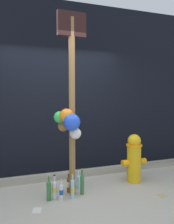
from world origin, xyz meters
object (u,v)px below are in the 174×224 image
object	(u,v)px
bottle_6	(69,184)
bottle_1	(61,192)
bottle_2	(82,184)
fire_hydrant	(134,158)
bottle_5	(78,181)
bottle_3	(78,180)
memorial_post	(70,103)
bottle_4	(73,189)
bottle_0	(55,189)
bottle_7	(49,190)

from	to	relation	value
bottle_6	bottle_1	bearing A→B (deg)	-126.77
bottle_2	fire_hydrant	bearing A→B (deg)	10.47
bottle_5	bottle_3	bearing A→B (deg)	77.36
fire_hydrant	bottle_6	xyz separation A→B (m)	(-1.22, -0.05, -0.30)
memorial_post	bottle_4	xyz separation A→B (m)	(0.01, -0.07, -1.29)
memorial_post	bottle_3	bearing A→B (deg)	56.41
bottle_1	bottle_0	bearing A→B (deg)	133.28
bottle_1	bottle_5	size ratio (longest dim) A/B	0.94
bottle_3	bottle_7	size ratio (longest dim) A/B	0.78
fire_hydrant	bottle_0	distance (m)	1.53
bottle_2	bottle_1	bearing A→B (deg)	-164.87
memorial_post	bottle_1	distance (m)	1.33
bottle_0	bottle_4	size ratio (longest dim) A/B	0.98
bottle_2	bottle_7	distance (m)	0.53
bottle_2	bottle_4	distance (m)	0.20
bottle_0	bottle_1	size ratio (longest dim) A/B	1.14
bottle_0	bottle_6	world-z (taller)	bottle_0
bottle_3	fire_hydrant	bearing A→B (deg)	-7.13
memorial_post	bottle_2	world-z (taller)	memorial_post
bottle_0	bottle_7	distance (m)	0.09
bottle_3	bottle_5	bearing A→B (deg)	-102.64
memorial_post	bottle_2	bearing A→B (deg)	4.70
bottle_5	bottle_7	world-z (taller)	bottle_7
bottle_0	bottle_5	world-z (taller)	bottle_0
bottle_2	bottle_6	bearing A→B (deg)	140.83
bottle_1	bottle_4	bearing A→B (deg)	2.90
bottle_7	fire_hydrant	bearing A→B (deg)	8.20
bottle_2	bottle_5	bearing A→B (deg)	88.18
bottle_3	bottle_5	xyz separation A→B (m)	(-0.02, -0.09, 0.02)
bottle_1	bottle_3	size ratio (longest dim) A/B	1.07
bottle_3	bottle_0	bearing A→B (deg)	-144.77
bottle_0	bottle_5	xyz separation A→B (m)	(0.45, 0.24, -0.01)
bottle_1	bottle_6	distance (m)	0.30
bottle_0	bottle_2	bearing A→B (deg)	1.32
bottle_2	bottle_5	xyz separation A→B (m)	(0.01, 0.23, -0.03)
fire_hydrant	bottle_1	size ratio (longest dim) A/B	2.68
fire_hydrant	bottle_4	bearing A→B (deg)	-167.09
bottle_4	bottle_5	distance (m)	0.37
bottle_0	bottle_7	size ratio (longest dim) A/B	0.96
bottle_1	bottle_3	world-z (taller)	bottle_1
fire_hydrant	bottle_5	distance (m)	1.08
bottle_6	bottle_7	distance (m)	0.40
bottle_1	bottle_4	world-z (taller)	bottle_4
bottle_2	bottle_5	size ratio (longest dim) A/B	1.19
fire_hydrant	bottle_7	distance (m)	1.62
bottle_0	bottle_5	size ratio (longest dim) A/B	1.07
bottle_0	bottle_4	xyz separation A→B (m)	(0.26, -0.08, 0.00)
bottle_3	bottle_6	distance (m)	0.27
fire_hydrant	bottle_5	xyz separation A→B (m)	(-1.04, 0.04, -0.30)
fire_hydrant	bottle_3	size ratio (longest dim) A/B	2.87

